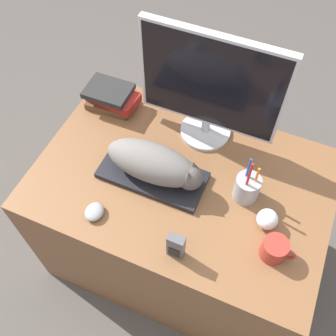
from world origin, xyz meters
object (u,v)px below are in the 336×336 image
at_px(phone, 176,246).
at_px(book_stack, 111,97).
at_px(keyboard, 153,175).
at_px(pen_cup, 247,188).
at_px(cat, 156,164).
at_px(monitor, 211,87).
at_px(computer_mouse, 94,212).
at_px(baseball, 267,219).
at_px(coffee_mug, 275,249).

distance_m(phone, book_stack, 0.75).
xyz_separation_m(keyboard, pen_cup, (0.36, 0.06, 0.05)).
relative_size(cat, phone, 3.12).
distance_m(monitor, phone, 0.59).
relative_size(cat, monitor, 0.69).
distance_m(monitor, pen_cup, 0.39).
xyz_separation_m(keyboard, phone, (0.21, -0.26, 0.05)).
bearing_deg(monitor, computer_mouse, -114.64).
bearing_deg(baseball, computer_mouse, -160.45).
bearing_deg(keyboard, monitor, 68.70).
relative_size(keyboard, coffee_mug, 3.51).
relative_size(computer_mouse, book_stack, 0.35).
xyz_separation_m(computer_mouse, pen_cup, (0.48, 0.29, 0.04)).
relative_size(keyboard, book_stack, 1.79).
bearing_deg(phone, keyboard, 128.65).
distance_m(cat, coffee_mug, 0.52).
bearing_deg(keyboard, book_stack, 139.63).
bearing_deg(cat, book_stack, 141.05).
bearing_deg(baseball, monitor, 137.65).
height_order(pen_cup, book_stack, pen_cup).
xyz_separation_m(keyboard, book_stack, (-0.32, 0.27, 0.04)).
distance_m(cat, phone, 0.32).
xyz_separation_m(monitor, phone, (0.09, -0.55, -0.20)).
xyz_separation_m(keyboard, cat, (0.02, -0.00, 0.08)).
height_order(pen_cup, baseball, pen_cup).
distance_m(computer_mouse, coffee_mug, 0.65).
height_order(keyboard, monitor, monitor).
distance_m(coffee_mug, phone, 0.34).
bearing_deg(cat, coffee_mug, -14.28).
distance_m(baseball, book_stack, 0.84).
bearing_deg(cat, baseball, -3.18).
bearing_deg(keyboard, computer_mouse, -118.59).
height_order(cat, book_stack, cat).
xyz_separation_m(keyboard, computer_mouse, (-0.13, -0.23, 0.00)).
height_order(baseball, book_stack, book_stack).
distance_m(baseball, phone, 0.35).
xyz_separation_m(cat, phone, (0.19, -0.26, -0.04)).
bearing_deg(pen_cup, keyboard, -170.40).
bearing_deg(book_stack, pen_cup, -17.49).
height_order(keyboard, phone, phone).
distance_m(cat, pen_cup, 0.35).
xyz_separation_m(cat, book_stack, (-0.34, 0.27, -0.04)).
height_order(monitor, computer_mouse, monitor).
bearing_deg(coffee_mug, cat, 165.72).
bearing_deg(keyboard, baseball, -3.06).
relative_size(keyboard, baseball, 5.43).
distance_m(keyboard, monitor, 0.40).
xyz_separation_m(cat, monitor, (0.10, 0.29, 0.17)).
xyz_separation_m(coffee_mug, pen_cup, (-0.16, 0.19, 0.02)).
relative_size(computer_mouse, baseball, 1.05).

